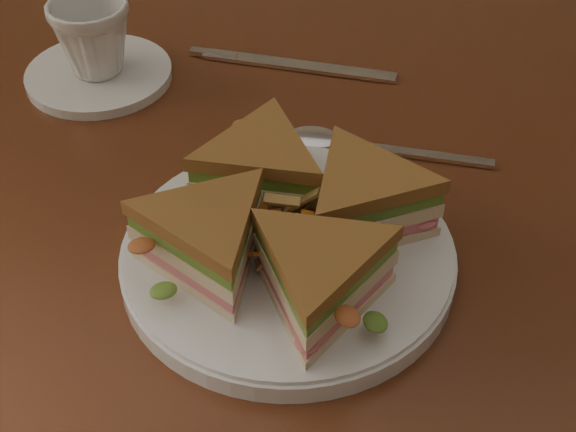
{
  "coord_description": "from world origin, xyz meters",
  "views": [
    {
      "loc": [
        0.11,
        -0.51,
        1.19
      ],
      "look_at": [
        0.04,
        -0.09,
        0.8
      ],
      "focal_mm": 50.0,
      "sensor_mm": 36.0,
      "label": 1
    }
  ],
  "objects_px": {
    "spoon": "(339,142)",
    "knife": "(284,64)",
    "coffee_cup": "(92,38)",
    "saucer": "(99,75)",
    "plate": "(288,257)",
    "table": "(264,263)",
    "sandwich_wedges": "(288,221)"
  },
  "relations": [
    {
      "from": "coffee_cup",
      "to": "table",
      "type": "bearing_deg",
      "value": -49.73
    },
    {
      "from": "plate",
      "to": "coffee_cup",
      "type": "bearing_deg",
      "value": 135.93
    },
    {
      "from": "spoon",
      "to": "knife",
      "type": "distance_m",
      "value": 0.14
    },
    {
      "from": "spoon",
      "to": "knife",
      "type": "xyz_separation_m",
      "value": [
        -0.07,
        0.12,
        -0.0
      ]
    },
    {
      "from": "table",
      "to": "plate",
      "type": "xyz_separation_m",
      "value": [
        0.04,
        -0.09,
        0.11
      ]
    },
    {
      "from": "plate",
      "to": "knife",
      "type": "bearing_deg",
      "value": 100.61
    },
    {
      "from": "knife",
      "to": "saucer",
      "type": "distance_m",
      "value": 0.19
    },
    {
      "from": "table",
      "to": "saucer",
      "type": "relative_size",
      "value": 8.32
    },
    {
      "from": "plate",
      "to": "saucer",
      "type": "distance_m",
      "value": 0.32
    },
    {
      "from": "plate",
      "to": "table",
      "type": "bearing_deg",
      "value": 112.75
    },
    {
      "from": "table",
      "to": "sandwich_wedges",
      "type": "bearing_deg",
      "value": -67.25
    },
    {
      "from": "table",
      "to": "spoon",
      "type": "distance_m",
      "value": 0.13
    },
    {
      "from": "table",
      "to": "sandwich_wedges",
      "type": "height_order",
      "value": "sandwich_wedges"
    },
    {
      "from": "sandwich_wedges",
      "to": "coffee_cup",
      "type": "distance_m",
      "value": 0.32
    },
    {
      "from": "table",
      "to": "coffee_cup",
      "type": "distance_m",
      "value": 0.27
    },
    {
      "from": "knife",
      "to": "saucer",
      "type": "relative_size",
      "value": 1.49
    },
    {
      "from": "plate",
      "to": "sandwich_wedges",
      "type": "height_order",
      "value": "sandwich_wedges"
    },
    {
      "from": "plate",
      "to": "knife",
      "type": "distance_m",
      "value": 0.28
    },
    {
      "from": "sandwich_wedges",
      "to": "spoon",
      "type": "bearing_deg",
      "value": 82.68
    },
    {
      "from": "plate",
      "to": "spoon",
      "type": "relative_size",
      "value": 1.36
    },
    {
      "from": "sandwich_wedges",
      "to": "knife",
      "type": "height_order",
      "value": "sandwich_wedges"
    },
    {
      "from": "spoon",
      "to": "coffee_cup",
      "type": "xyz_separation_m",
      "value": [
        -0.25,
        0.07,
        0.04
      ]
    },
    {
      "from": "knife",
      "to": "plate",
      "type": "bearing_deg",
      "value": -75.45
    },
    {
      "from": "plate",
      "to": "knife",
      "type": "xyz_separation_m",
      "value": [
        -0.05,
        0.28,
        -0.01
      ]
    },
    {
      "from": "table",
      "to": "saucer",
      "type": "distance_m",
      "value": 0.25
    },
    {
      "from": "plate",
      "to": "coffee_cup",
      "type": "relative_size",
      "value": 3.22
    },
    {
      "from": "saucer",
      "to": "sandwich_wedges",
      "type": "bearing_deg",
      "value": -44.07
    },
    {
      "from": "table",
      "to": "sandwich_wedges",
      "type": "relative_size",
      "value": 4.52
    },
    {
      "from": "knife",
      "to": "sandwich_wedges",
      "type": "bearing_deg",
      "value": -75.45
    },
    {
      "from": "saucer",
      "to": "spoon",
      "type": "bearing_deg",
      "value": -15.42
    },
    {
      "from": "coffee_cup",
      "to": "saucer",
      "type": "bearing_deg",
      "value": 0.0
    },
    {
      "from": "table",
      "to": "sandwich_wedges",
      "type": "distance_m",
      "value": 0.18
    }
  ]
}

